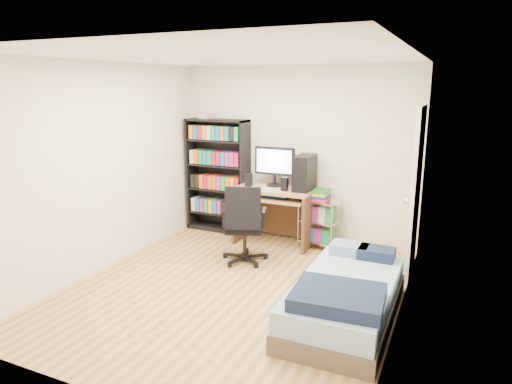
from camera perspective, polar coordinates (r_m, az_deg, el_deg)
The scene contains 7 objects.
room at distance 4.82m, azimuth -2.88°, elevation 1.58°, with size 3.58×4.08×2.58m.
media_shelf at distance 7.04m, azimuth -4.79°, elevation 2.24°, with size 0.97×0.32×1.80m.
computer_desk at distance 6.43m, azimuth 3.45°, elevation -0.13°, with size 1.09×0.63×1.37m.
office_chair at distance 5.83m, azimuth -1.47°, elevation -5.75°, with size 0.78×0.78×1.02m.
wire_cart at distance 6.37m, azimuth 8.06°, elevation -2.18°, with size 0.57×0.45×0.84m.
bed at distance 4.58m, azimuth 11.11°, elevation -12.83°, with size 0.90×1.80×0.51m.
door at distance 5.69m, azimuth 19.33°, elevation 0.07°, with size 0.12×0.80×2.00m.
Camera 1 is at (2.16, -4.20, 2.22)m, focal length 32.00 mm.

